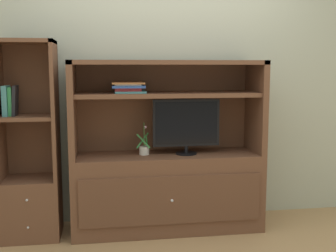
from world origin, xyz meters
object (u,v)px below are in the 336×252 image
(tv_monitor, at_px, (186,125))
(potted_plant, at_px, (144,149))
(media_console, at_px, (167,174))
(bookshelf_tall, at_px, (30,174))
(magazine_stack, at_px, (128,87))
(upright_book_row, at_px, (10,101))

(tv_monitor, bearing_deg, potted_plant, 175.46)
(media_console, distance_m, tv_monitor, 0.47)
(potted_plant, bearing_deg, bookshelf_tall, 179.35)
(magazine_stack, xyz_separation_m, bookshelf_tall, (-0.82, 0.01, -0.71))
(potted_plant, bearing_deg, upright_book_row, -179.96)
(media_console, bearing_deg, magazine_stack, -179.19)
(tv_monitor, bearing_deg, magazine_stack, 176.74)
(tv_monitor, xyz_separation_m, magazine_stack, (-0.49, 0.03, 0.32))
(upright_book_row, bearing_deg, bookshelf_tall, 5.16)
(media_console, relative_size, magazine_stack, 4.74)
(potted_plant, xyz_separation_m, magazine_stack, (-0.13, -0.00, 0.53))
(upright_book_row, bearing_deg, magazine_stack, -0.00)
(tv_monitor, relative_size, potted_plant, 2.08)
(tv_monitor, distance_m, bookshelf_tall, 1.36)
(upright_book_row, bearing_deg, tv_monitor, -1.11)
(magazine_stack, bearing_deg, potted_plant, 0.37)
(media_console, xyz_separation_m, potted_plant, (-0.20, -0.00, 0.23))
(potted_plant, height_order, magazine_stack, magazine_stack)
(tv_monitor, bearing_deg, bookshelf_tall, 178.27)
(bookshelf_tall, bearing_deg, potted_plant, -0.65)
(media_console, distance_m, upright_book_row, 1.43)
(magazine_stack, relative_size, bookshelf_tall, 0.21)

